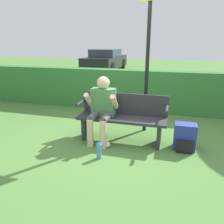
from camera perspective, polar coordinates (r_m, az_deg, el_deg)
ground_plane at (r=4.05m, az=2.45°, el=-7.42°), size 40.00×40.00×0.00m
hedge_back at (r=5.71m, az=7.05°, el=5.57°), size 12.00×0.38×1.05m
park_bench at (r=3.93m, az=2.73°, el=-1.28°), size 1.58×0.45×0.84m
person_seated at (r=3.86m, az=-2.64°, el=1.62°), size 0.56×0.57×1.15m
backpack at (r=3.85m, az=18.46°, el=-6.32°), size 0.35×0.32×0.44m
water_bottle at (r=3.41m, az=-3.44°, el=-10.16°), size 0.08×0.08×0.26m
signpost at (r=4.21m, az=9.31°, el=14.73°), size 0.33×0.09×2.71m
parked_car at (r=14.14m, az=-1.65°, el=13.40°), size 1.85×4.44×1.32m
litter_crumple at (r=3.77m, az=-1.17°, el=-8.48°), size 0.10×0.10×0.10m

